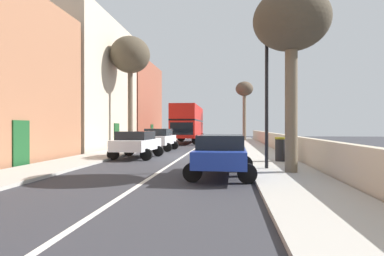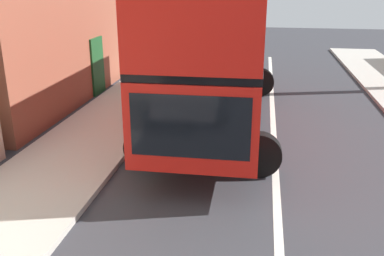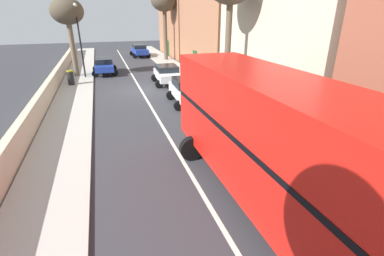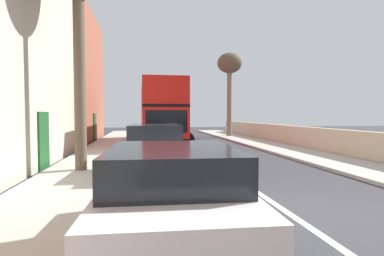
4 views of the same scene
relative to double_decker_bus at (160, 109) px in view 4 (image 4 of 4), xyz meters
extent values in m
plane|color=#333338|center=(1.70, -15.25, -2.35)|extent=(84.00, 84.00, 0.00)
cube|color=silver|center=(1.70, -15.25, -2.35)|extent=(0.16, 54.00, 0.01)
cube|color=#B2ADA3|center=(-3.20, -15.25, -2.29)|extent=(2.60, 60.00, 0.12)
cube|color=#194C23|center=(-4.77, -9.25, -1.30)|extent=(0.08, 1.10, 2.10)
cube|color=brown|center=(-6.80, 2.75, 2.42)|extent=(4.00, 11.52, 9.56)
cube|color=#194C23|center=(-4.77, 2.75, -1.30)|extent=(0.08, 1.10, 2.10)
cube|color=red|center=(0.00, 0.01, -0.80)|extent=(2.58, 10.22, 1.70)
cube|color=black|center=(0.00, 0.01, 0.13)|extent=(2.60, 10.12, 0.16)
cube|color=red|center=(0.00, 0.01, 0.96)|extent=(2.58, 10.22, 1.50)
cube|color=black|center=(0.04, -5.07, -0.72)|extent=(2.20, 0.08, 1.19)
cylinder|color=black|center=(1.31, -3.45, -1.85)|extent=(1.00, 0.31, 1.00)
cylinder|color=black|center=(-1.25, -3.47, -1.85)|extent=(1.00, 0.31, 1.00)
cylinder|color=black|center=(1.25, 3.49, -1.85)|extent=(1.00, 0.31, 1.00)
cylinder|color=black|center=(-1.31, 3.47, -1.85)|extent=(1.00, 0.31, 1.00)
cube|color=silver|center=(-0.80, -16.68, -1.57)|extent=(2.00, 4.01, 0.60)
cube|color=black|center=(-0.81, -16.88, -1.04)|extent=(1.78, 2.23, 0.47)
cylinder|color=black|center=(-1.68, -15.42, -2.03)|extent=(0.65, 0.25, 0.64)
cylinder|color=black|center=(0.19, -15.50, -2.03)|extent=(0.65, 0.25, 0.64)
cube|color=silver|center=(-0.80, -10.79, -1.54)|extent=(1.93, 3.97, 0.66)
cube|color=black|center=(-0.81, -10.99, -0.95)|extent=(1.73, 2.21, 0.53)
cylinder|color=black|center=(-1.68, -9.55, -2.03)|extent=(0.65, 0.24, 0.64)
cylinder|color=black|center=(0.16, -9.61, -2.03)|extent=(0.65, 0.24, 0.64)
cylinder|color=black|center=(-1.76, -11.97, -2.03)|extent=(0.65, 0.24, 0.64)
cylinder|color=black|center=(0.08, -12.04, -2.03)|extent=(0.65, 0.24, 0.64)
cylinder|color=brown|center=(-3.28, -10.25, 1.15)|extent=(0.39, 0.39, 6.77)
cylinder|color=#7A6B56|center=(6.40, 4.99, 0.76)|extent=(0.43, 0.43, 5.98)
ellipsoid|color=brown|center=(6.40, 4.99, 4.18)|extent=(2.16, 2.16, 1.78)
camera|label=1|loc=(4.46, -34.22, -0.54)|focal=29.23mm
camera|label=2|loc=(1.25, -12.22, 1.83)|focal=39.93mm
camera|label=3|loc=(4.41, 6.19, 3.29)|focal=25.82mm
camera|label=4|loc=(-1.21, -20.98, -0.35)|focal=28.37mm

